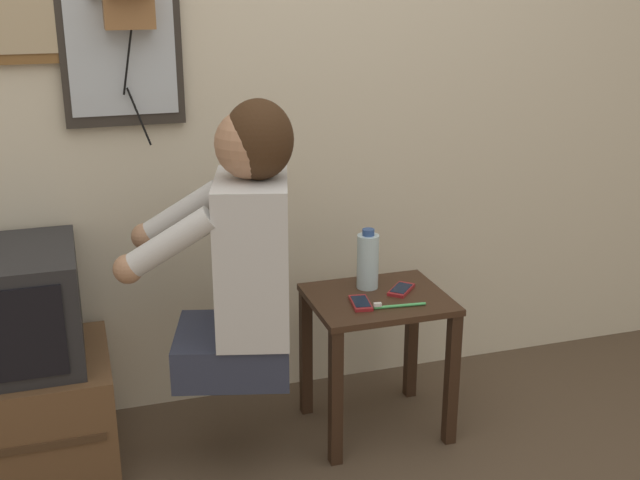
{
  "coord_description": "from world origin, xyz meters",
  "views": [
    {
      "loc": [
        -0.56,
        -1.55,
        1.57
      ],
      "look_at": [
        0.16,
        0.75,
        0.75
      ],
      "focal_mm": 45.0,
      "sensor_mm": 36.0,
      "label": 1
    }
  ],
  "objects_px": {
    "wall_mirror": "(118,10)",
    "cell_phone_spare": "(401,289)",
    "toothbrush": "(396,306)",
    "person": "(244,247)",
    "water_bottle": "(368,261)",
    "cell_phone_held": "(361,303)"
  },
  "relations": [
    {
      "from": "wall_mirror",
      "to": "toothbrush",
      "type": "xyz_separation_m",
      "value": [
        0.79,
        -0.48,
        -0.93
      ]
    },
    {
      "from": "wall_mirror",
      "to": "cell_phone_spare",
      "type": "xyz_separation_m",
      "value": [
        0.86,
        -0.36,
        -0.93
      ]
    },
    {
      "from": "wall_mirror",
      "to": "cell_phone_held",
      "type": "height_order",
      "value": "wall_mirror"
    },
    {
      "from": "water_bottle",
      "to": "cell_phone_spare",
      "type": "bearing_deg",
      "value": -34.39
    },
    {
      "from": "cell_phone_held",
      "to": "water_bottle",
      "type": "relative_size",
      "value": 0.61
    },
    {
      "from": "toothbrush",
      "to": "cell_phone_held",
      "type": "bearing_deg",
      "value": 66.51
    },
    {
      "from": "water_bottle",
      "to": "person",
      "type": "bearing_deg",
      "value": -162.17
    },
    {
      "from": "wall_mirror",
      "to": "cell_phone_spare",
      "type": "distance_m",
      "value": 1.32
    },
    {
      "from": "water_bottle",
      "to": "toothbrush",
      "type": "xyz_separation_m",
      "value": [
        0.03,
        -0.19,
        -0.09
      ]
    },
    {
      "from": "person",
      "to": "wall_mirror",
      "type": "height_order",
      "value": "wall_mirror"
    },
    {
      "from": "toothbrush",
      "to": "water_bottle",
      "type": "bearing_deg",
      "value": 13.85
    },
    {
      "from": "person",
      "to": "cell_phone_spare",
      "type": "relative_size",
      "value": 6.66
    },
    {
      "from": "person",
      "to": "cell_phone_spare",
      "type": "xyz_separation_m",
      "value": [
        0.57,
        0.08,
        -0.24
      ]
    },
    {
      "from": "wall_mirror",
      "to": "cell_phone_held",
      "type": "distance_m",
      "value": 1.23
    },
    {
      "from": "wall_mirror",
      "to": "cell_phone_spare",
      "type": "bearing_deg",
      "value": -22.47
    },
    {
      "from": "wall_mirror",
      "to": "water_bottle",
      "type": "xyz_separation_m",
      "value": [
        0.76,
        -0.29,
        -0.84
      ]
    },
    {
      "from": "toothbrush",
      "to": "person",
      "type": "bearing_deg",
      "value": 90.46
    },
    {
      "from": "wall_mirror",
      "to": "person",
      "type": "bearing_deg",
      "value": -56.23
    },
    {
      "from": "wall_mirror",
      "to": "cell_phone_held",
      "type": "xyz_separation_m",
      "value": [
        0.69,
        -0.42,
        -0.93
      ]
    },
    {
      "from": "person",
      "to": "wall_mirror",
      "type": "bearing_deg",
      "value": 48.66
    },
    {
      "from": "wall_mirror",
      "to": "cell_phone_spare",
      "type": "relative_size",
      "value": 5.64
    },
    {
      "from": "cell_phone_spare",
      "to": "toothbrush",
      "type": "height_order",
      "value": "toothbrush"
    }
  ]
}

